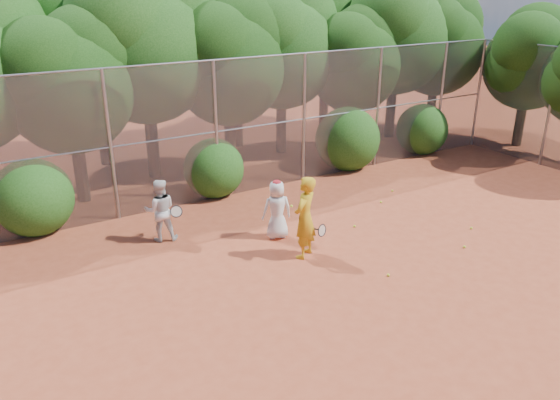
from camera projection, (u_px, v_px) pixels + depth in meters
ground at (378, 274)px, 12.00m from camera, size 80.00×80.00×0.00m
fence_back at (244, 126)px, 15.94m from camera, size 20.05×0.09×4.03m
fence_side at (550, 107)px, 18.44m from camera, size 0.09×6.09×4.03m
tree_2 at (69, 77)px, 14.74m from camera, size 3.99×3.47×5.47m
tree_3 at (145, 38)px, 16.45m from camera, size 4.89×4.26×6.70m
tree_4 at (228, 56)px, 17.41m from camera, size 4.19×3.64×5.73m
tree_5 at (282, 41)px, 19.14m from camera, size 4.51×3.92×6.17m
tree_6 at (355, 56)px, 19.76m from camera, size 3.86×3.36×5.29m
tree_7 at (397, 29)px, 21.15m from camera, size 4.77×4.14×6.53m
tree_8 at (438, 39)px, 22.04m from camera, size 4.25×3.70×5.82m
tree_10 at (92, 27)px, 17.63m from camera, size 5.15×4.48×7.06m
tree_11 at (236, 35)px, 19.89m from camera, size 4.64×4.03×6.35m
tree_12 at (327, 20)px, 22.41m from camera, size 5.02×4.37×6.88m
tree_13 at (531, 54)px, 20.23m from camera, size 3.86×3.36×5.29m
bush_0 at (32, 194)px, 13.74m from camera, size 2.00×2.00×2.00m
bush_1 at (214, 166)px, 16.19m from camera, size 1.80×1.80×1.80m
bush_2 at (348, 136)px, 18.52m from camera, size 2.20×2.20×2.20m
bush_3 at (422, 127)px, 20.26m from camera, size 1.90×1.90×1.90m
player_yellow at (305, 218)px, 12.43m from camera, size 0.93×0.78×1.96m
player_teen at (277, 209)px, 13.45m from camera, size 0.83×0.64×1.52m
player_white at (160, 210)px, 13.31m from camera, size 0.93×0.83×1.58m
ball_0 at (354, 226)px, 14.25m from camera, size 0.07×0.07×0.07m
ball_1 at (381, 202)px, 15.82m from camera, size 0.07×0.07×0.07m
ball_2 at (464, 247)px, 13.14m from camera, size 0.07×0.07×0.07m
ball_3 at (471, 228)px, 14.14m from camera, size 0.07×0.07×0.07m
ball_4 at (388, 275)px, 11.88m from camera, size 0.07×0.07×0.07m
ball_5 at (392, 191)px, 16.67m from camera, size 0.07×0.07×0.07m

